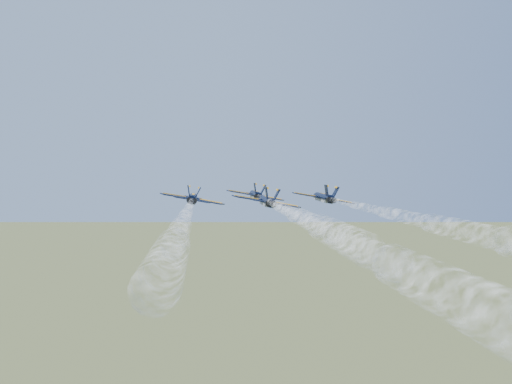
{
  "coord_description": "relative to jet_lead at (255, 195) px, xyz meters",
  "views": [
    {
      "loc": [
        -16.75,
        -108.03,
        100.68
      ],
      "look_at": [
        -1.72,
        0.31,
        95.43
      ],
      "focal_mm": 40.0,
      "sensor_mm": 36.0,
      "label": 1
    }
  ],
  "objects": [
    {
      "name": "smoke_trail_right",
      "position": [
        8.65,
        -69.6,
        0.03
      ],
      "size": [
        5.48,
        75.44,
        2.77
      ],
      "rotation": [
        0.0,
        0.18,
        -0.05
      ],
      "color": "white"
    },
    {
      "name": "jet_left",
      "position": [
        -13.27,
        -10.22,
        0.0
      ],
      "size": [
        12.07,
        15.59,
        3.78
      ],
      "rotation": [
        0.0,
        0.18,
        -0.05
      ],
      "color": "black"
    },
    {
      "name": "smoke_trail_slot",
      "position": [
        -3.59,
        -77.82,
        0.03
      ],
      "size": [
        5.48,
        75.44,
        2.77
      ],
      "rotation": [
        0.0,
        0.18,
        -0.05
      ],
      "color": "white"
    },
    {
      "name": "smoke_trail_lead",
      "position": [
        -2.77,
        -57.8,
        0.03
      ],
      "size": [
        5.48,
        75.44,
        2.77
      ],
      "rotation": [
        0.0,
        0.18,
        -0.05
      ],
      "color": "white"
    },
    {
      "name": "jet_lead",
      "position": [
        0.0,
        0.0,
        0.0
      ],
      "size": [
        12.07,
        15.59,
        3.78
      ],
      "rotation": [
        0.0,
        0.18,
        -0.05
      ],
      "color": "black"
    },
    {
      "name": "smoke_trail_left",
      "position": [
        -16.03,
        -68.02,
        0.03
      ],
      "size": [
        5.48,
        75.44,
        2.77
      ],
      "rotation": [
        0.0,
        0.18,
        -0.05
      ],
      "color": "white"
    },
    {
      "name": "jet_right",
      "position": [
        11.42,
        -11.8,
        0.0
      ],
      "size": [
        12.07,
        15.59,
        3.78
      ],
      "rotation": [
        0.0,
        0.18,
        -0.05
      ],
      "color": "black"
    },
    {
      "name": "jet_slot",
      "position": [
        -0.83,
        -20.01,
        0.0
      ],
      "size": [
        12.07,
        15.59,
        3.78
      ],
      "rotation": [
        0.0,
        0.18,
        -0.05
      ],
      "color": "black"
    }
  ]
}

